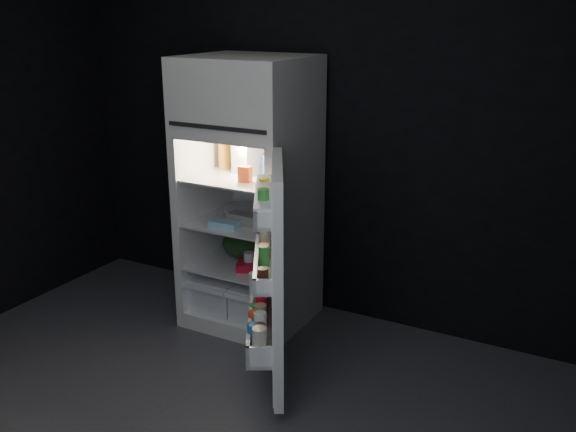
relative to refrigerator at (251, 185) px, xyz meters
The scene contains 16 objects.
wall_back 0.69m from the refrigerator, 42.49° to the left, with size 4.00×0.00×2.70m, color black.
refrigerator is the anchor object (origin of this frame).
fridge_door 0.94m from the refrigerator, 51.46° to the right, with size 0.52×0.72×1.22m.
milk_jug 0.19m from the refrigerator, 144.08° to the left, with size 0.16×0.16×0.24m, color white.
mayo_jar 0.21m from the refrigerator, ahead, with size 0.11×0.11×0.14m, color #1F5CAA.
jam_jar 0.25m from the refrigerator, 15.79° to the right, with size 0.11×0.11×0.13m, color black.
amber_bottle 0.30m from the refrigerator, 166.87° to the left, with size 0.09×0.09×0.22m, color #B8741D.
small_carton 0.23m from the refrigerator, 68.55° to the right, with size 0.08×0.06×0.10m, color #D84419.
egg_carton 0.24m from the refrigerator, 70.10° to the right, with size 0.26×0.10×0.07m, color gray.
pie 0.22m from the refrigerator, 148.06° to the left, with size 0.31×0.31×0.04m, color #A27155.
flat_package 0.33m from the refrigerator, 101.78° to the right, with size 0.19×0.10×0.04m, color #8ABFD5.
wrapped_pkg 0.34m from the refrigerator, 31.86° to the left, with size 0.12×0.10×0.05m, color beige.
produce_bag 0.44m from the refrigerator, behind, with size 0.30×0.25×0.20m, color #193815.
yogurt_tray 0.54m from the refrigerator, 48.39° to the right, with size 0.26×0.14×0.05m, color red.
small_can_red 0.52m from the refrigerator, 47.41° to the left, with size 0.08×0.08×0.09m, color red.
small_can_silver 0.54m from the refrigerator, 29.20° to the left, with size 0.07×0.07×0.09m, color silver.
Camera 1 is at (1.73, -2.13, 2.06)m, focal length 40.00 mm.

